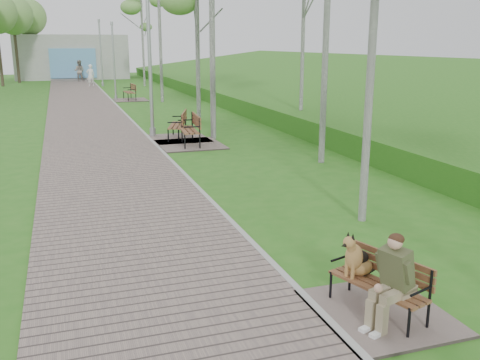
{
  "coord_description": "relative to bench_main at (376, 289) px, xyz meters",
  "views": [
    {
      "loc": [
        -2.85,
        -2.79,
        3.26
      ],
      "look_at": [
        0.01,
        5.75,
        0.95
      ],
      "focal_mm": 40.0,
      "sensor_mm": 36.0,
      "label": 1
    }
  ],
  "objects": [
    {
      "name": "bench_main",
      "position": [
        0.0,
        0.0,
        0.0
      ],
      "size": [
        1.55,
        1.72,
        1.35
      ],
      "color": "#6D5D58",
      "rests_on": "ground"
    },
    {
      "name": "lamp_post_third",
      "position": [
        -0.33,
        27.27,
        1.7
      ],
      "size": [
        0.17,
        0.17,
        4.44
      ],
      "color": "#A0A3A8",
      "rests_on": "ground"
    },
    {
      "name": "pedestrian_far",
      "position": [
        -1.7,
        43.97,
        0.55
      ],
      "size": [
        1.07,
        0.94,
        1.84
      ],
      "primitive_type": "imported",
      "rotation": [
        0.0,
        0.0,
        2.83
      ],
      "color": "gray",
      "rests_on": "ground"
    },
    {
      "name": "walkway",
      "position": [
        -2.36,
        19.18,
        -0.35
      ],
      "size": [
        3.5,
        67.0,
        0.04
      ],
      "primitive_type": "cube",
      "color": "#6D5D58",
      "rests_on": "ground"
    },
    {
      "name": "bench_third",
      "position": [
        0.45,
        11.84,
        -0.14
      ],
      "size": [
        2.04,
        2.26,
        1.25
      ],
      "color": "#6D5D58",
      "rests_on": "ground"
    },
    {
      "name": "kerb",
      "position": [
        -0.61,
        19.18,
        -0.35
      ],
      "size": [
        0.1,
        67.0,
        0.05
      ],
      "primitive_type": "cube",
      "color": "#999993",
      "rests_on": "ground"
    },
    {
      "name": "bench_far",
      "position": [
        0.42,
        26.87,
        -0.16
      ],
      "size": [
        1.9,
        2.11,
        1.16
      ],
      "color": "#6D5D58",
      "rests_on": "ground"
    },
    {
      "name": "lamp_post_far",
      "position": [
        -0.22,
        38.23,
        1.97
      ],
      "size": [
        0.19,
        0.19,
        5.01
      ],
      "color": "#A0A3A8",
      "rests_on": "ground"
    },
    {
      "name": "building_north",
      "position": [
        -2.11,
        48.65,
        1.62
      ],
      "size": [
        10.0,
        5.2,
        4.0
      ],
      "color": "#9E9E99",
      "rests_on": "ground"
    },
    {
      "name": "lamp_post_second",
      "position": [
        -0.41,
        13.85,
        2.24
      ],
      "size": [
        0.22,
        0.22,
        5.6
      ],
      "color": "#A0A3A8",
      "rests_on": "ground"
    },
    {
      "name": "pedestrian_near",
      "position": [
        -1.11,
        38.07,
        0.47
      ],
      "size": [
        0.7,
        0.54,
        1.68
      ],
      "primitive_type": "imported",
      "rotation": [
        0.0,
        0.0,
        3.39
      ],
      "color": "white",
      "rests_on": "ground"
    },
    {
      "name": "embankment",
      "position": [
        11.39,
        17.68,
        -0.37
      ],
      "size": [
        14.0,
        70.0,
        1.6
      ],
      "primitive_type": "cube",
      "color": "#407A25",
      "rests_on": "ground"
    },
    {
      "name": "birch_distant_a",
      "position": [
        2.88,
        37.23,
        5.15
      ],
      "size": [
        2.28,
        2.28,
        7.03
      ],
      "color": "silver",
      "rests_on": "ground"
    },
    {
      "name": "bench_second",
      "position": [
        0.33,
        13.05,
        -0.15
      ],
      "size": [
        1.98,
        2.2,
        1.21
      ],
      "color": "#6D5D58",
      "rests_on": "ground"
    }
  ]
}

